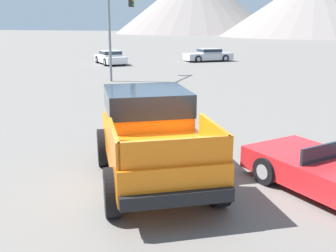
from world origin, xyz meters
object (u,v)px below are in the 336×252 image
(parked_car_silver, at_px, (208,55))
(traffic_light_crosswalk, at_px, (119,15))
(parked_car_white, at_px, (110,57))
(orange_pickup_truck, at_px, (151,131))

(parked_car_silver, relative_size, traffic_light_crosswalk, 0.80)
(parked_car_silver, bearing_deg, traffic_light_crosswalk, 131.21)
(parked_car_silver, height_order, traffic_light_crosswalk, traffic_light_crosswalk)
(parked_car_white, bearing_deg, orange_pickup_truck, -104.61)
(traffic_light_crosswalk, bearing_deg, orange_pickup_truck, -152.16)
(traffic_light_crosswalk, bearing_deg, parked_car_silver, -11.36)
(orange_pickup_truck, height_order, traffic_light_crosswalk, traffic_light_crosswalk)
(parked_car_silver, relative_size, parked_car_white, 1.07)
(orange_pickup_truck, relative_size, parked_car_silver, 1.10)
(parked_car_silver, xyz_separation_m, parked_car_white, (-7.62, -5.45, -0.00))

